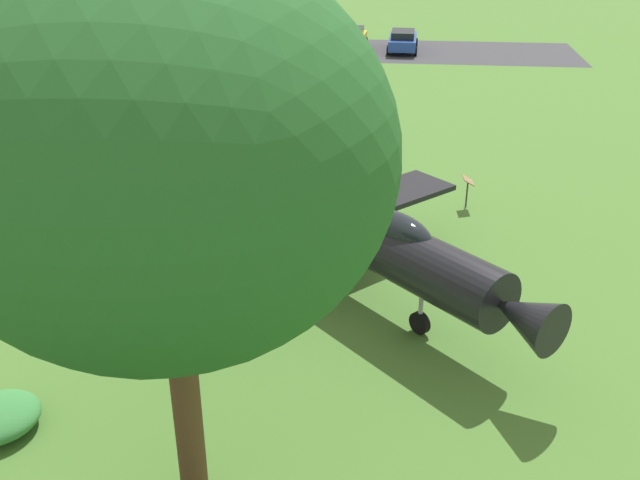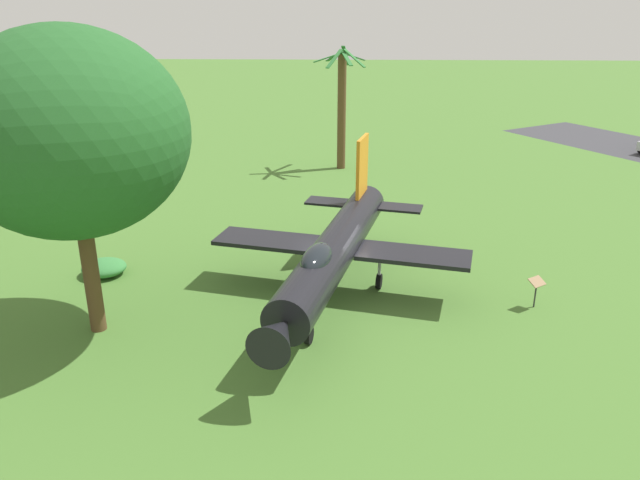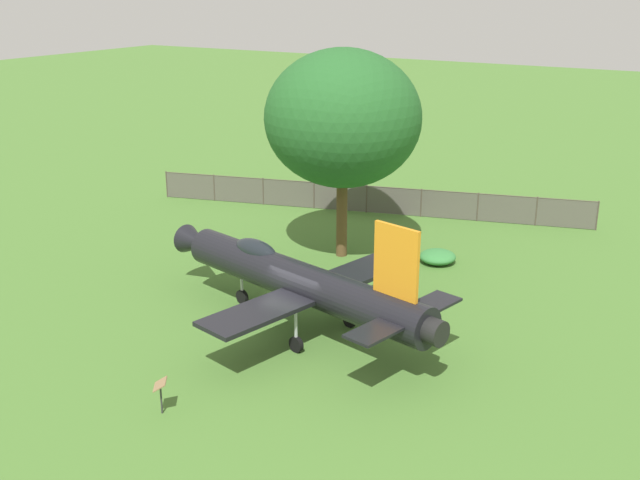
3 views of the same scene
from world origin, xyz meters
The scene contains 6 objects.
ground_plane centered at (0.00, 0.00, 0.00)m, with size 200.00×200.00×0.00m, color #47722D.
display_jet centered at (0.08, 0.34, 2.02)m, with size 9.87×13.61×5.20m.
shade_tree centered at (8.04, 2.74, 6.71)m, with size 7.19×7.32×9.93m.
palm_tree centered at (-0.13, -19.34, 3.94)m, with size 3.32×3.95×7.81m.
shrub_near_fence centered at (9.45, -1.71, 0.31)m, with size 1.78×1.71×0.61m.
info_plaque centered at (-7.27, 0.57, 0.85)m, with size 0.72×0.67×1.14m.
Camera 2 is at (-0.18, 21.13, 10.49)m, focal length 34.87 mm.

